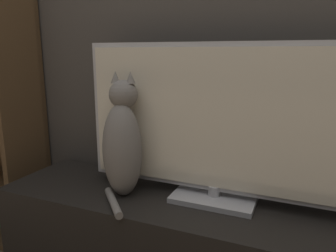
# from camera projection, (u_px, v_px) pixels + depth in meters

# --- Properties ---
(tv) EXTENTS (1.04, 0.19, 0.59)m
(tv) POSITION_uv_depth(u_px,v_px,m) (217.00, 124.00, 1.18)
(tv) COLOR #B7B7BC
(tv) RESTS_ON tv_stand
(cat) EXTENTS (0.19, 0.28, 0.48)m
(cat) POSITION_uv_depth(u_px,v_px,m) (123.00, 143.00, 1.25)
(cat) COLOR gray
(cat) RESTS_ON tv_stand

